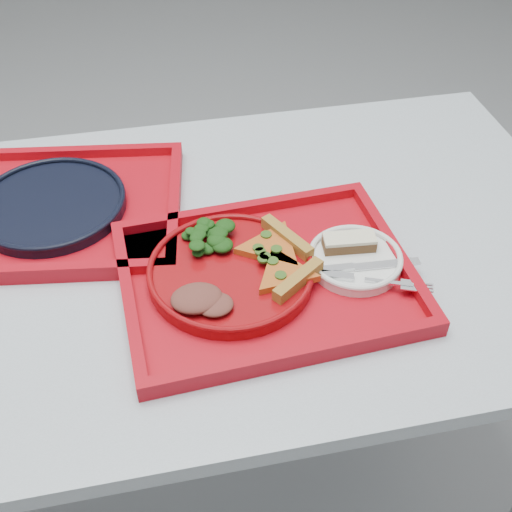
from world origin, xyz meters
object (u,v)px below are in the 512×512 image
Objects in this scene: dessert_bar at (349,242)px; tray_far at (53,212)px; tray_main at (266,279)px; dinner_plate at (231,273)px; navy_plate at (52,206)px.

tray_far is at bearing 160.75° from dessert_bar.
tray_main is at bearing -164.78° from dessert_bar.
tray_far is 1.73× the size of dinner_plate.
navy_plate is at bearing 160.75° from dessert_bar.
dinner_plate reaches higher than tray_main.
dinner_plate is 0.20m from dessert_bar.
tray_main is 1.73× the size of dinner_plate.
tray_far is 0.01m from navy_plate.
tray_main is 0.15m from dessert_bar.
dessert_bar is (0.14, 0.03, 0.03)m from tray_main.
navy_plate is (0.00, 0.00, 0.01)m from tray_far.
tray_main is at bearing -35.80° from navy_plate.
tray_main is 1.00× the size of tray_far.
navy_plate is (-0.28, 0.23, -0.00)m from dinner_plate.
dessert_bar reaches higher than navy_plate.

